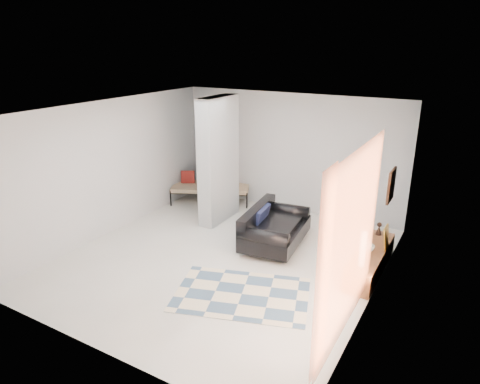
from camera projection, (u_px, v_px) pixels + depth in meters
The scene contains 17 objects.
floor at pixel (223, 258), 8.11m from camera, with size 6.00×6.00×0.00m, color beige.
ceiling at pixel (221, 110), 7.19m from camera, with size 6.00×6.00×0.00m, color white.
wall_back at pixel (290, 153), 10.11m from camera, with size 6.00×6.00×0.00m, color silver.
wall_front at pixel (92, 258), 5.19m from camera, with size 6.00×6.00×0.00m, color silver.
wall_left at pixel (111, 167), 8.94m from camera, with size 6.00×6.00×0.00m, color silver.
wall_right at pixel (379, 218), 6.36m from camera, with size 6.00×6.00×0.00m, color silver.
partition_column at pixel (219, 160), 9.48m from camera, with size 0.35×1.20×2.80m, color #A7ACAF.
hallway_door at pixel (215, 158), 11.18m from camera, with size 0.85×0.06×2.04m, color silver.
curtain at pixel (352, 244), 5.44m from camera, with size 2.55×2.55×0.00m, color #D76838.
wall_art at pixel (391, 185), 7.03m from camera, with size 0.04×0.45×0.55m, color #361B0E.
media_console at pixel (370, 261), 7.60m from camera, with size 0.45×1.89×0.80m.
loveseat at pixel (273, 228), 8.59m from camera, with size 1.20×1.82×0.76m.
daybed at pixel (210, 186), 10.90m from camera, with size 2.10×1.56×0.77m.
area_rug at pixel (242, 294), 6.95m from camera, with size 2.14×1.43×0.01m, color beige.
cylinder_lamp at pixel (363, 249), 6.95m from camera, with size 0.11×0.11×0.59m, color white.
bronze_figurine at pixel (379, 229), 8.14m from camera, with size 0.12×0.12×0.24m, color black, non-canonical shape.
vase at pixel (369, 245), 7.51m from camera, with size 0.21×0.21×0.22m, color white.
Camera 1 is at (3.87, -6.12, 3.88)m, focal length 32.00 mm.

